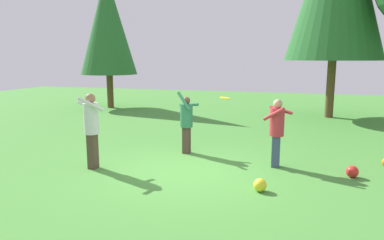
# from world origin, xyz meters

# --- Properties ---
(ground_plane) EXTENTS (40.00, 40.00, 0.00)m
(ground_plane) POSITION_xyz_m (0.00, 0.00, 0.00)
(ground_plane) COLOR #478C38
(person_thrower) EXTENTS (0.55, 0.51, 1.72)m
(person_thrower) POSITION_xyz_m (-0.52, 1.60, 0.92)
(person_thrower) COLOR #4C382D
(person_thrower) RESTS_ON ground_plane
(person_catcher) EXTENTS (0.69, 0.65, 1.64)m
(person_catcher) POSITION_xyz_m (1.92, 0.98, 0.97)
(person_catcher) COLOR #38476B
(person_catcher) RESTS_ON ground_plane
(person_bystander) EXTENTS (0.76, 0.73, 1.79)m
(person_bystander) POSITION_xyz_m (-2.23, -0.35, 1.07)
(person_bystander) COLOR #4C382D
(person_bystander) RESTS_ON ground_plane
(frisbee) EXTENTS (0.28, 0.28, 0.06)m
(frisbee) POSITION_xyz_m (0.56, 1.52, 1.57)
(frisbee) COLOR yellow
(ball_yellow) EXTENTS (0.26, 0.26, 0.26)m
(ball_yellow) POSITION_xyz_m (1.73, -0.76, 0.13)
(ball_yellow) COLOR yellow
(ball_yellow) RESTS_ON ground_plane
(ball_red) EXTENTS (0.27, 0.27, 0.27)m
(ball_red) POSITION_xyz_m (3.59, 0.65, 0.13)
(ball_red) COLOR red
(ball_red) RESTS_ON ground_plane
(tree_far_left) EXTENTS (2.86, 2.86, 6.82)m
(tree_far_left) POSITION_xyz_m (-7.06, 9.19, 4.26)
(tree_far_left) COLOR brown
(tree_far_left) RESTS_ON ground_plane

